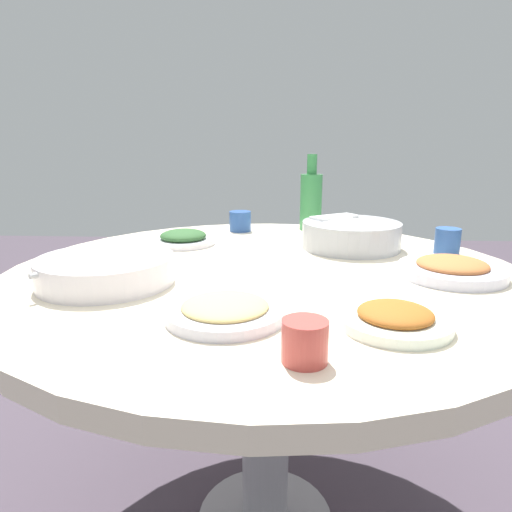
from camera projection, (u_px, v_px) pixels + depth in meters
The scene contains 11 objects.
round_dining_table at pixel (266, 311), 1.15m from camera, with size 1.28×1.28×0.77m.
rice_bowl at pixel (351, 234), 1.34m from camera, with size 0.29×0.29×0.09m.
soup_bowl at pixel (106, 271), 1.00m from camera, with size 0.30×0.30×0.06m.
dish_tofu_braise at pixel (452, 269), 1.06m from camera, with size 0.24×0.24×0.05m.
dish_greens at pixel (183, 238), 1.39m from camera, with size 0.19×0.19×0.05m.
dish_noodles at pixel (225, 310), 0.81m from camera, with size 0.22×0.22×0.04m.
dish_stirfry at pixel (395, 318), 0.77m from camera, with size 0.19×0.19×0.04m.
green_bottle at pixel (311, 200), 1.60m from camera, with size 0.08×0.08×0.27m.
tea_cup_near at pixel (447, 241), 1.27m from camera, with size 0.07×0.07×0.07m, color #2C5397.
tea_cup_far at pixel (240, 221), 1.60m from camera, with size 0.08×0.08×0.07m, color #284E95.
tea_cup_side at pixel (305, 341), 0.64m from camera, with size 0.07×0.07×0.06m, color #C2463F.
Camera 1 is at (1.08, 0.03, 1.08)m, focal length 31.66 mm.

